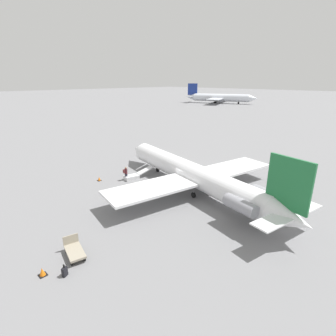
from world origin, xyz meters
TOP-DOWN VIEW (x-y plane):
  - ground_plane at (0.00, 0.00)m, footprint 600.00×600.00m
  - airplane_main at (-0.89, 0.18)m, footprint 27.93×21.30m
  - airplane_far_right at (63.01, -97.35)m, footprint 35.77×27.65m
  - boarding_stairs at (7.17, 2.47)m, footprint 1.76×4.13m
  - passenger at (7.49, 3.58)m, footprint 0.39×0.56m
  - luggage_cart at (-2.15, 15.21)m, footprint 2.39×1.55m
  - suitcase at (-3.63, 16.62)m, footprint 0.36×0.42m
  - traffic_cone_near_stairs at (9.70, 6.10)m, footprint 0.46×0.46m
  - traffic_cone_near_cart at (-2.55, 17.64)m, footprint 0.51×0.51m

SIDE VIEW (x-z plane):
  - ground_plane at x=0.00m, z-range 0.00..0.00m
  - traffic_cone_near_stairs at x=9.70m, z-range -0.02..0.49m
  - traffic_cone_near_cart at x=-2.55m, z-range -0.02..0.54m
  - suitcase at x=-3.63m, z-range -0.11..0.77m
  - boarding_stairs at x=7.17m, z-range -0.47..1.21m
  - luggage_cart at x=-2.15m, z-range -0.15..1.07m
  - passenger at x=7.49m, z-range 0.13..1.87m
  - airplane_main at x=-0.89m, z-range -1.35..5.37m
  - airplane_far_right at x=63.01m, z-range -1.99..7.91m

